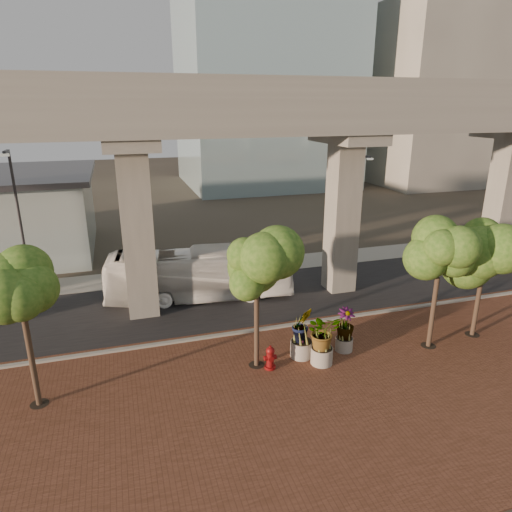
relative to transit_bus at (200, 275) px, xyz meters
name	(u,v)px	position (x,y,z in m)	size (l,w,h in m)	color
ground	(257,314)	(2.60, -3.06, -1.52)	(160.00, 160.00, 0.00)	#332E25
brick_plaza	(316,397)	(2.60, -11.06, -1.49)	(70.00, 13.00, 0.06)	brown
asphalt_road	(247,300)	(2.60, -1.06, -1.50)	(90.00, 8.00, 0.04)	black
curb_strip	(268,329)	(2.60, -5.06, -1.44)	(70.00, 0.25, 0.16)	gray
far_sidewalk	(225,269)	(2.60, 4.44, -1.49)	(90.00, 3.00, 0.06)	gray
transit_viaduct	(246,178)	(2.60, -1.06, 5.77)	(72.00, 5.60, 12.40)	gray
midrise_block	(437,97)	(40.60, 32.94, 10.48)	(18.00, 16.00, 24.00)	#A8A497
transit_bus	(200,275)	(0.00, 0.00, 0.00)	(2.56, 10.91, 3.04)	white
fire_hydrant	(270,357)	(1.51, -8.56, -0.93)	(0.55, 0.50, 1.11)	maroon
planter_front	(323,334)	(3.84, -8.85, 0.00)	(2.19, 2.19, 2.40)	gray
planter_right	(345,325)	(5.33, -8.12, -0.16)	(2.01, 2.01, 2.14)	#A8A598
planter_left	(302,327)	(3.19, -8.04, 0.03)	(2.24, 2.24, 2.46)	#A5A095
street_tree_far_west	(18,285)	(-7.89, -8.32, 3.52)	(3.75, 3.75, 6.71)	#4B392B
street_tree_near_west	(257,270)	(1.01, -8.14, 3.06)	(3.55, 3.55, 6.16)	#4B392B
street_tree_near_east	(440,256)	(9.43, -8.96, 3.11)	(3.66, 3.66, 6.26)	#4B392B
street_tree_far_east	(485,258)	(12.26, -8.66, 2.62)	(3.86, 3.86, 5.86)	#4B392B
streetlamp_west	(19,217)	(-9.64, 2.72, 3.59)	(0.43, 1.27, 8.76)	#2E2E33
streetlamp_east	(360,204)	(11.71, 2.33, 3.07)	(0.39, 1.14, 7.85)	#333338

